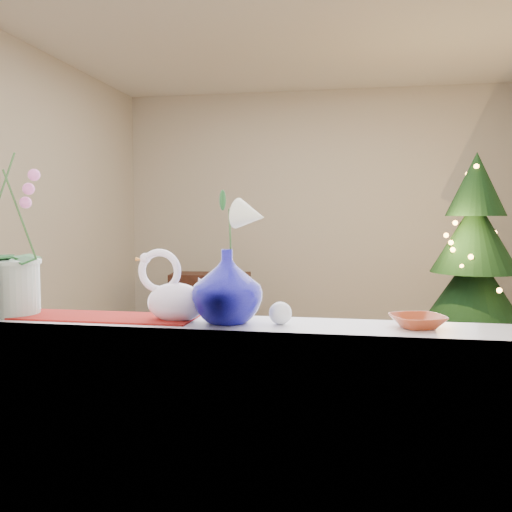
{
  "coord_description": "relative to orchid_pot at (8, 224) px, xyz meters",
  "views": [
    {
      "loc": [
        0.51,
        -4.15,
        1.26
      ],
      "look_at": [
        0.0,
        -1.4,
        1.07
      ],
      "focal_mm": 40.0,
      "sensor_mm": 36.0,
      "label": 1
    }
  ],
  "objects": [
    {
      "name": "blue_vase",
      "position": [
        0.77,
        -0.0,
        -0.18
      ],
      "size": [
        0.3,
        0.3,
        0.27
      ],
      "primitive_type": "imported",
      "rotation": [
        0.0,
        0.0,
        -0.16
      ],
      "color": "#0B096F",
      "rests_on": "windowsill"
    },
    {
      "name": "paperweight",
      "position": [
        0.95,
        -0.0,
        -0.28
      ],
      "size": [
        0.08,
        0.08,
        0.07
      ],
      "primitive_type": "sphere",
      "rotation": [
        0.0,
        0.0,
        0.17
      ],
      "color": "silver",
      "rests_on": "windowsill"
    },
    {
      "name": "swan",
      "position": [
        0.6,
        -0.0,
        -0.21
      ],
      "size": [
        0.27,
        0.15,
        0.22
      ],
      "primitive_type": null,
      "rotation": [
        0.0,
        0.0,
        0.13
      ],
      "color": "white",
      "rests_on": "windowsill"
    },
    {
      "name": "wall_back",
      "position": [
        0.68,
        4.88,
        0.11
      ],
      "size": [
        4.5,
        0.1,
        2.7
      ],
      "primitive_type": "cube",
      "color": "beige",
      "rests_on": "ground"
    },
    {
      "name": "windowsill",
      "position": [
        0.68,
        0.01,
        -0.34
      ],
      "size": [
        2.2,
        0.26,
        0.04
      ],
      "primitive_type": "cube",
      "color": "white",
      "rests_on": "window_apron"
    },
    {
      "name": "amber_dish",
      "position": [
        1.37,
        0.02,
        -0.3
      ],
      "size": [
        0.18,
        0.18,
        0.03
      ],
      "primitive_type": "imported",
      "rotation": [
        0.0,
        0.0,
        0.38
      ],
      "color": "#9A381B",
      "rests_on": "windowsill"
    },
    {
      "name": "ground",
      "position": [
        0.68,
        2.38,
        -1.24
      ],
      "size": [
        5.0,
        5.0,
        0.0
      ],
      "primitive_type": "plane",
      "color": "#382217",
      "rests_on": "ground"
    },
    {
      "name": "wall_left",
      "position": [
        -1.57,
        2.38,
        0.11
      ],
      "size": [
        0.1,
        5.0,
        2.7
      ],
      "primitive_type": "cube",
      "color": "beige",
      "rests_on": "ground"
    },
    {
      "name": "lily",
      "position": [
        0.77,
        -0.0,
        0.06
      ],
      "size": [
        0.15,
        0.09,
        0.2
      ],
      "primitive_type": null,
      "color": "silver",
      "rests_on": "blue_vase"
    },
    {
      "name": "side_table",
      "position": [
        -0.41,
        4.2,
        -0.92
      ],
      "size": [
        0.9,
        0.53,
        0.64
      ],
      "primitive_type": "cube",
      "rotation": [
        0.0,
        0.0,
        0.12
      ],
      "color": "black",
      "rests_on": "ground"
    },
    {
      "name": "xmas_tree",
      "position": [
        2.18,
        3.49,
        -0.33
      ],
      "size": [
        1.08,
        1.08,
        1.82
      ],
      "primitive_type": null,
      "rotation": [
        0.0,
        0.0,
        -0.09
      ],
      "color": "#123316",
      "rests_on": "ground"
    },
    {
      "name": "orchid_pot",
      "position": [
        0.0,
        0.0,
        0.0
      ],
      "size": [
        0.25,
        0.25,
        0.63
      ],
      "primitive_type": null,
      "rotation": [
        0.0,
        0.0,
        0.16
      ],
      "color": "beige",
      "rests_on": "windowsill"
    },
    {
      "name": "window_frame",
      "position": [
        0.68,
        -0.09,
        0.46
      ],
      "size": [
        2.22,
        0.06,
        1.6
      ],
      "primitive_type": null,
      "color": "white",
      "rests_on": "windowsill"
    },
    {
      "name": "wall_front",
      "position": [
        0.68,
        -0.12,
        0.11
      ],
      "size": [
        4.5,
        0.1,
        2.7
      ],
      "primitive_type": "cube",
      "color": "beige",
      "rests_on": "ground"
    },
    {
      "name": "ceiling",
      "position": [
        0.68,
        2.38,
        1.46
      ],
      "size": [
        5.0,
        5.0,
        0.0
      ],
      "primitive_type": "plane",
      "color": "white",
      "rests_on": "wall_back"
    },
    {
      "name": "runner",
      "position": [
        0.3,
        0.01,
        -0.31
      ],
      "size": [
        0.7,
        0.2,
        0.01
      ],
      "primitive_type": "cube",
      "color": "maroon",
      "rests_on": "windowsill"
    },
    {
      "name": "window_apron",
      "position": [
        0.68,
        -0.08,
        -0.8
      ],
      "size": [
        2.2,
        0.08,
        0.88
      ],
      "primitive_type": "cube",
      "color": "white",
      "rests_on": "ground"
    }
  ]
}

